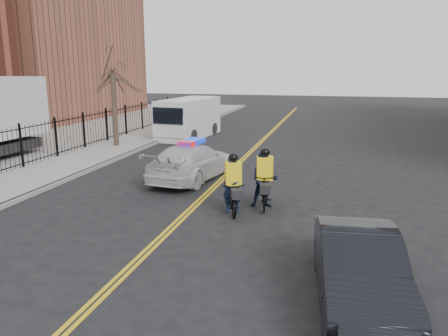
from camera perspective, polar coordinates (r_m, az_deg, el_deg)
ground at (r=13.64m, az=-5.18°, el=-6.21°), size 120.00×120.00×0.00m
center_line_left at (r=21.08m, az=1.87°, el=0.78°), size 0.10×60.00×0.01m
center_line_right at (r=21.05m, az=2.29°, el=0.75°), size 0.10×60.00×0.01m
sidewalk at (r=23.77m, az=-15.88°, el=1.85°), size 3.00×60.00×0.15m
curb at (r=23.06m, az=-12.65°, el=1.70°), size 0.20×60.00×0.15m
iron_fence at (r=24.41m, az=-19.07°, el=4.12°), size 0.12×28.00×2.00m
warehouse_far at (r=45.39m, az=-23.60°, el=15.18°), size 14.00×18.00×14.00m
street_tree at (r=25.17m, az=-14.27°, el=10.49°), size 3.20×3.20×4.80m
police_cruiser at (r=17.80m, az=-4.19°, el=0.86°), size 2.75×5.29×1.62m
dark_sedan at (r=8.99m, az=17.20°, el=-12.39°), size 1.94×4.46×1.43m
cargo_van at (r=28.65m, az=-4.74°, el=6.46°), size 2.75×6.13×2.49m
cyclist_near at (r=13.73m, az=1.21°, el=-3.13°), size 1.34×2.05×1.90m
cyclist_far at (r=14.24m, az=5.30°, el=-2.10°), size 1.00×2.02×1.98m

